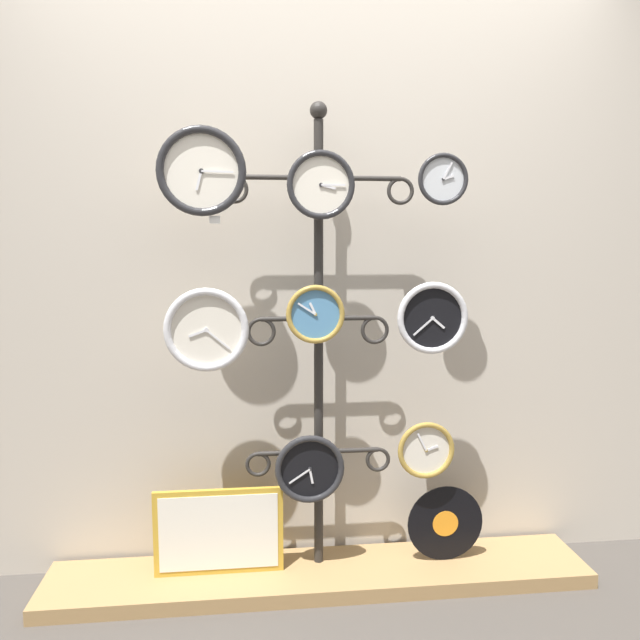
{
  "coord_description": "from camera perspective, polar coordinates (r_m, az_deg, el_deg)",
  "views": [
    {
      "loc": [
        -0.27,
        -2.03,
        1.38
      ],
      "look_at": [
        0.0,
        0.36,
        1.08
      ],
      "focal_mm": 35.0,
      "sensor_mm": 36.0,
      "label": 1
    }
  ],
  "objects": [
    {
      "name": "clock_top_right",
      "position": [
        2.47,
        11.15,
        12.5
      ],
      "size": [
        0.2,
        0.04,
        0.2
      ],
      "color": "silver"
    },
    {
      "name": "display_stand",
      "position": [
        2.55,
        -0.13,
        -8.2
      ],
      "size": [
        0.76,
        0.34,
        1.92
      ],
      "color": "#282623",
      "rests_on": "ground_plane"
    },
    {
      "name": "clock_middle_center",
      "position": [
        2.37,
        -0.43,
        0.54
      ],
      "size": [
        0.22,
        0.04,
        0.22
      ],
      "color": "#4C84B2"
    },
    {
      "name": "clock_middle_right",
      "position": [
        2.45,
        10.23,
        0.19
      ],
      "size": [
        0.28,
        0.04,
        0.28
      ],
      "color": "black"
    },
    {
      "name": "picture_frame",
      "position": [
        2.66,
        -9.23,
        -18.56
      ],
      "size": [
        0.51,
        0.02,
        0.35
      ],
      "color": "gold",
      "rests_on": "low_shelf"
    },
    {
      "name": "clock_top_center",
      "position": [
        2.39,
        0.09,
        12.25
      ],
      "size": [
        0.26,
        0.04,
        0.26
      ],
      "color": "silver"
    },
    {
      "name": "clock_bottom_center",
      "position": [
        2.53,
        -0.95,
        -13.43
      ],
      "size": [
        0.28,
        0.04,
        0.28
      ],
      "color": "black"
    },
    {
      "name": "clock_bottom_right",
      "position": [
        2.59,
        9.64,
        -11.62
      ],
      "size": [
        0.23,
        0.04,
        0.23
      ],
      "color": "silver"
    },
    {
      "name": "shop_wall",
      "position": [
        2.62,
        -0.53,
        7.51
      ],
      "size": [
        4.4,
        0.04,
        2.8
      ],
      "color": "#BCB2A3",
      "rests_on": "ground_plane"
    },
    {
      "name": "clock_top_left",
      "position": [
        2.36,
        -10.79,
        13.22
      ],
      "size": [
        0.32,
        0.04,
        0.32
      ],
      "color": "silver"
    },
    {
      "name": "ground_plane",
      "position": [
        2.47,
        1.06,
        -26.84
      ],
      "size": [
        12.0,
        12.0,
        0.0
      ],
      "primitive_type": "plane",
      "color": "#47423D"
    },
    {
      "name": "vinyl_record",
      "position": [
        2.78,
        11.38,
        -17.76
      ],
      "size": [
        0.32,
        0.01,
        0.32
      ],
      "color": "black",
      "rests_on": "low_shelf"
    },
    {
      "name": "clock_middle_left",
      "position": [
        2.37,
        -10.34,
        -0.88
      ],
      "size": [
        0.32,
        0.04,
        0.32
      ],
      "color": "silver"
    },
    {
      "name": "low_shelf",
      "position": [
        2.75,
        0.03,
        -22.29
      ],
      "size": [
        2.2,
        0.36,
        0.06
      ],
      "color": "#9E7A4C",
      "rests_on": "ground_plane"
    },
    {
      "name": "price_tag_upper",
      "position": [
        2.34,
        -9.6,
        9.04
      ],
      "size": [
        0.04,
        0.0,
        0.03
      ],
      "color": "white"
    }
  ]
}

